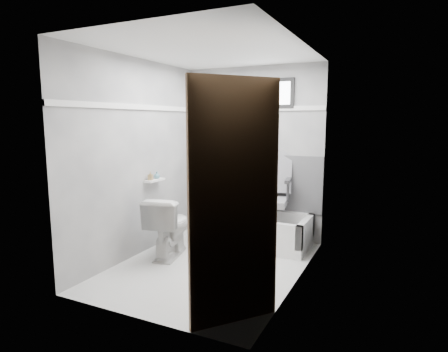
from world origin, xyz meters
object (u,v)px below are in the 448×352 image
Objects in this scene: toilet at (169,226)px; soap_bottle_a at (150,176)px; office_chair at (266,195)px; soap_bottle_b at (157,175)px; bathtub at (253,229)px; door at (250,216)px.

toilet is 0.68m from soap_bottle_a.
office_chair reaches higher than soap_bottle_b.
door reaches higher than bathtub.
office_chair is (0.16, 0.02, 0.48)m from bathtub.
soap_bottle_a is (-1.92, 1.44, -0.03)m from door.
bathtub is 15.44× the size of soap_bottle_b.
bathtub is at bearing 177.11° from office_chair.
soap_bottle_a reaches higher than toilet.
bathtub is 1.54m from soap_bottle_a.
soap_bottle_a is at bearing -158.03° from office_chair.
door is (0.82, -2.21, 0.79)m from bathtub.
office_chair is 1.51× the size of toilet.
bathtub is 1.99× the size of toilet.
door is 2.40m from soap_bottle_a.
door is at bearing -83.76° from office_chair.
toilet is 2.19m from door.
toilet is (-0.78, -0.85, 0.16)m from bathtub.
toilet is at bearing -132.29° from bathtub.
door is at bearing -39.41° from soap_bottle_b.
toilet is 7.76× the size of soap_bottle_b.
door is at bearing -36.82° from soap_bottle_a.
bathtub is at bearing 35.16° from soap_bottle_a.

